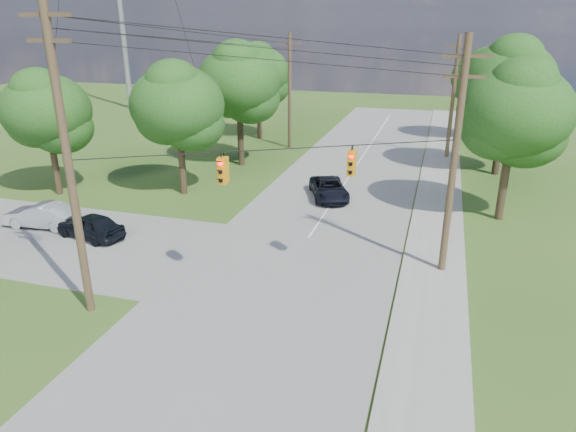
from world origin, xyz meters
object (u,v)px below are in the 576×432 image
(pole_sw, at_px, (68,159))
(car_cross_dark, at_px, (90,226))
(pole_ne, at_px, (455,157))
(car_main_north, at_px, (329,189))
(car_cross_silver, at_px, (41,215))
(pole_north_w, at_px, (290,91))
(pole_north_e, at_px, (453,97))

(pole_sw, distance_m, car_cross_dark, 9.49)
(pole_ne, bearing_deg, pole_sw, -150.62)
(car_cross_dark, bearing_deg, car_main_north, 146.49)
(car_cross_silver, bearing_deg, pole_north_w, 156.45)
(pole_north_w, bearing_deg, pole_north_e, 0.00)
(pole_north_w, bearing_deg, pole_sw, -89.23)
(pole_sw, distance_m, car_main_north, 18.37)
(car_cross_silver, distance_m, car_main_north, 17.28)
(car_main_north, bearing_deg, pole_north_w, 94.59)
(pole_sw, height_order, pole_ne, pole_sw)
(pole_north_e, bearing_deg, pole_sw, -114.52)
(pole_sw, bearing_deg, pole_north_w, 90.77)
(car_cross_dark, height_order, car_main_north, car_cross_dark)
(pole_north_e, distance_m, car_cross_dark, 29.85)
(pole_ne, bearing_deg, car_cross_silver, -177.86)
(pole_north_e, height_order, pole_north_w, same)
(pole_sw, xyz_separation_m, car_main_north, (6.20, 16.37, -5.56))
(pole_north_e, xyz_separation_m, car_main_north, (-7.30, -13.23, -4.46))
(pole_sw, xyz_separation_m, pole_ne, (13.50, 7.60, -0.76))
(pole_ne, relative_size, car_cross_silver, 2.51)
(pole_ne, xyz_separation_m, car_main_north, (-7.30, 8.77, -4.80))
(car_cross_dark, xyz_separation_m, car_main_north, (10.75, 10.13, -0.05))
(pole_north_e, xyz_separation_m, pole_north_w, (-13.90, 0.00, 0.00))
(pole_north_e, relative_size, car_main_north, 2.18)
(car_main_north, bearing_deg, pole_sw, -132.68)
(pole_north_e, xyz_separation_m, car_cross_dark, (-18.05, -23.36, -4.42))
(pole_north_w, xyz_separation_m, car_cross_dark, (-4.15, -23.36, -4.42))
(pole_sw, distance_m, car_cross_silver, 11.97)
(pole_sw, bearing_deg, pole_ne, 29.38)
(pole_north_e, bearing_deg, car_cross_dark, -127.69)
(car_cross_dark, bearing_deg, car_cross_silver, -85.46)
(pole_ne, distance_m, pole_north_e, 22.00)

